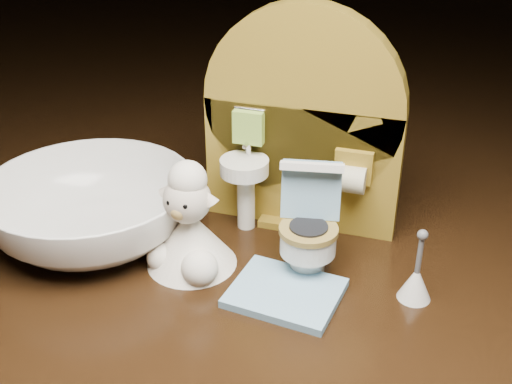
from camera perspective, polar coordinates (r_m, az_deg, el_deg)
backdrop_panel at (r=0.42m, az=4.02°, el=5.18°), size 0.13×0.05×0.15m
toy_toilet at (r=0.39m, az=4.75°, el=-3.37°), size 0.04×0.05×0.07m
bath_mat at (r=0.38m, az=2.62°, el=-8.95°), size 0.07×0.06×0.00m
toilet_brush at (r=0.38m, az=14.02°, el=-7.65°), size 0.02×0.02×0.05m
plush_lamb at (r=0.39m, az=-5.94°, el=-3.43°), size 0.06×0.06×0.07m
ceramic_bowl at (r=0.43m, az=-14.40°, el=-1.56°), size 0.14×0.14×0.04m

